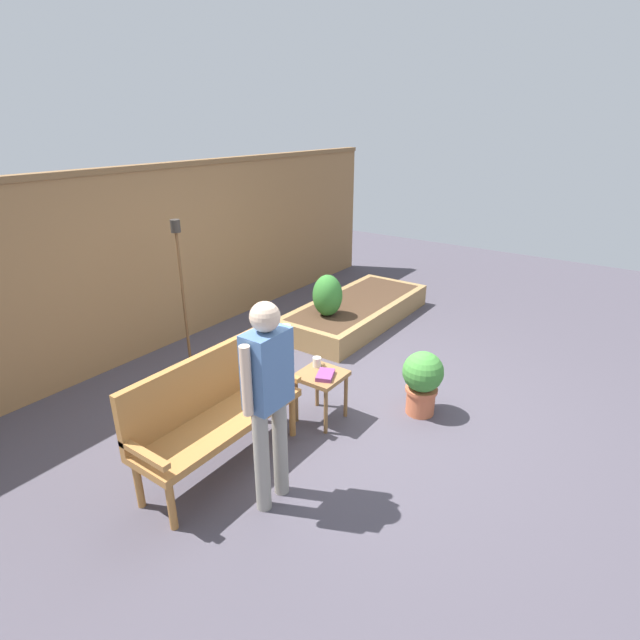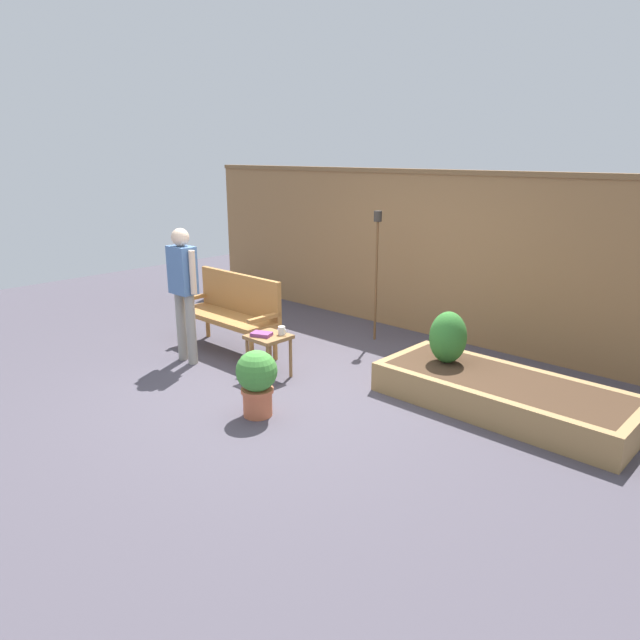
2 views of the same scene
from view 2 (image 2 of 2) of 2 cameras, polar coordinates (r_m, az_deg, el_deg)
ground_plane at (r=6.09m, az=-3.03°, el=-6.65°), size 14.00×14.00×0.00m
fence_back at (r=7.74m, az=10.93°, el=6.47°), size 8.40×0.14×2.16m
garden_bench at (r=7.15m, az=-8.59°, el=1.29°), size 1.44×0.48×0.94m
side_table at (r=6.23m, az=-5.09°, el=-2.23°), size 0.40×0.40×0.48m
cup_on_table at (r=6.20m, az=-3.79°, el=-1.05°), size 0.12×0.08×0.09m
book_on_table at (r=6.19m, az=-5.79°, el=-1.41°), size 0.25×0.21×0.04m
potted_boxwood at (r=5.36m, az=-6.25°, el=-5.82°), size 0.38×0.38×0.63m
raised_planter_bed at (r=5.80m, az=17.63°, el=-7.00°), size 2.40×1.00×0.30m
shrub_near_bench at (r=5.98m, az=12.51°, el=-1.68°), size 0.38×0.38×0.53m
tiki_torch at (r=7.36m, az=5.63°, el=6.62°), size 0.10×0.10×1.67m
person_by_bench at (r=6.73m, az=-13.34°, el=3.51°), size 0.47×0.20×1.56m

